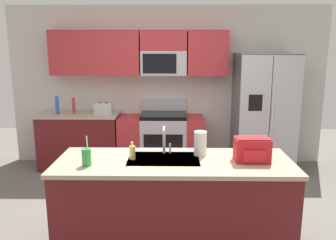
# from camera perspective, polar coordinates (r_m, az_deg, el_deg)

# --- Properties ---
(ground_plane) EXTENTS (9.00, 9.00, 0.00)m
(ground_plane) POSITION_cam_1_polar(r_m,az_deg,el_deg) (4.12, -0.60, -16.25)
(ground_plane) COLOR #66605B
(ground_plane) RESTS_ON ground
(kitchen_wall_unit) EXTENTS (5.20, 0.43, 2.60)m
(kitchen_wall_unit) POSITION_cam_1_polar(r_m,az_deg,el_deg) (5.73, -1.53, 7.27)
(kitchen_wall_unit) COLOR beige
(kitchen_wall_unit) RESTS_ON ground
(back_counter) EXTENTS (1.28, 0.63, 0.90)m
(back_counter) POSITION_cam_1_polar(r_m,az_deg,el_deg) (5.83, -14.29, -3.23)
(back_counter) COLOR maroon
(back_counter) RESTS_ON ground
(range_oven) EXTENTS (1.36, 0.61, 1.10)m
(range_oven) POSITION_cam_1_polar(r_m,az_deg,el_deg) (5.64, -1.11, -3.46)
(range_oven) COLOR #B7BABF
(range_oven) RESTS_ON ground
(refrigerator) EXTENTS (0.90, 0.76, 1.85)m
(refrigerator) POSITION_cam_1_polar(r_m,az_deg,el_deg) (5.63, 15.49, 1.13)
(refrigerator) COLOR #4C4F54
(refrigerator) RESTS_ON ground
(island_counter) EXTENTS (2.23, 0.82, 0.90)m
(island_counter) POSITION_cam_1_polar(r_m,az_deg,el_deg) (3.45, 0.97, -13.69)
(island_counter) COLOR maroon
(island_counter) RESTS_ON ground
(toaster) EXTENTS (0.28, 0.16, 0.18)m
(toaster) POSITION_cam_1_polar(r_m,az_deg,el_deg) (5.57, -10.61, 1.92)
(toaster) COLOR #B7BABF
(toaster) RESTS_ON back_counter
(pepper_mill) EXTENTS (0.05, 0.05, 0.25)m
(pepper_mill) POSITION_cam_1_polar(r_m,az_deg,el_deg) (5.73, -15.30, 2.33)
(pepper_mill) COLOR #B2332D
(pepper_mill) RESTS_ON back_counter
(bottle_blue) EXTENTS (0.06, 0.06, 0.29)m
(bottle_blue) POSITION_cam_1_polar(r_m,az_deg,el_deg) (5.75, -17.83, 2.38)
(bottle_blue) COLOR blue
(bottle_blue) RESTS_ON back_counter
(sink_faucet) EXTENTS (0.08, 0.21, 0.28)m
(sink_faucet) POSITION_cam_1_polar(r_m,az_deg,el_deg) (3.42, -0.57, -2.96)
(sink_faucet) COLOR #B7BABF
(sink_faucet) RESTS_ON island_counter
(drink_cup_green) EXTENTS (0.08, 0.08, 0.28)m
(drink_cup_green) POSITION_cam_1_polar(r_m,az_deg,el_deg) (3.21, -13.31, -5.96)
(drink_cup_green) COLOR green
(drink_cup_green) RESTS_ON island_counter
(soap_dispenser) EXTENTS (0.06, 0.06, 0.17)m
(soap_dispenser) POSITION_cam_1_polar(r_m,az_deg,el_deg) (3.31, -5.91, -5.33)
(soap_dispenser) COLOR #D8CC66
(soap_dispenser) RESTS_ON island_counter
(paper_towel_roll) EXTENTS (0.12, 0.12, 0.24)m
(paper_towel_roll) POSITION_cam_1_polar(r_m,az_deg,el_deg) (3.42, 5.35, -3.86)
(paper_towel_roll) COLOR white
(paper_towel_roll) RESTS_ON island_counter
(backpack) EXTENTS (0.32, 0.22, 0.23)m
(backpack) POSITION_cam_1_polar(r_m,az_deg,el_deg) (3.32, 13.73, -4.69)
(backpack) COLOR red
(backpack) RESTS_ON island_counter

